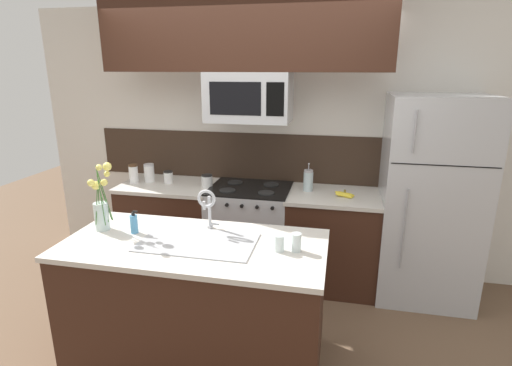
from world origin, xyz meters
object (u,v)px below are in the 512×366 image
at_px(storage_jar_short, 168,177).
at_px(storage_jar_squat, 207,181).
at_px(drinking_glass, 279,243).
at_px(microwave, 249,97).
at_px(storage_jar_tall, 134,174).
at_px(stove_range, 250,232).
at_px(storage_jar_medium, 149,173).
at_px(spare_glass, 296,242).
at_px(dish_soap_bottle, 134,224).
at_px(flower_vase, 102,209).
at_px(sink_faucet, 207,204).
at_px(refrigerator, 429,200).
at_px(french_press, 308,180).
at_px(banana_bunch, 345,194).

xyz_separation_m(storage_jar_short, storage_jar_squat, (0.42, -0.04, -0.00)).
bearing_deg(drinking_glass, storage_jar_short, 135.72).
xyz_separation_m(microwave, storage_jar_tall, (-1.18, -0.02, -0.76)).
height_order(stove_range, microwave, microwave).
height_order(storage_jar_tall, storage_jar_medium, storage_jar_tall).
relative_size(drinking_glass, spare_glass, 0.90).
relative_size(stove_range, spare_glass, 7.78).
height_order(storage_jar_tall, dish_soap_bottle, storage_jar_tall).
distance_m(stove_range, spare_glass, 1.46).
relative_size(storage_jar_short, dish_soap_bottle, 0.74).
distance_m(drinking_glass, flower_vase, 1.28).
bearing_deg(drinking_glass, sink_faucet, 157.58).
xyz_separation_m(stove_range, spare_glass, (0.58, -1.24, 0.51)).
distance_m(refrigerator, french_press, 1.07).
bearing_deg(spare_glass, refrigerator, 50.82).
bearing_deg(banana_bunch, microwave, 177.46).
bearing_deg(sink_faucet, refrigerator, 32.24).
relative_size(storage_jar_short, french_press, 0.46).
bearing_deg(french_press, storage_jar_medium, -179.09).
relative_size(storage_jar_medium, french_press, 0.68).
bearing_deg(storage_jar_short, banana_bunch, -2.80).
height_order(storage_jar_tall, drinking_glass, storage_jar_tall).
distance_m(refrigerator, banana_bunch, 0.73).
height_order(storage_jar_short, storage_jar_squat, storage_jar_short).
bearing_deg(spare_glass, storage_jar_medium, 142.04).
bearing_deg(banana_bunch, refrigerator, 6.28).
bearing_deg(french_press, spare_glass, -88.28).
height_order(storage_jar_squat, spare_glass, storage_jar_squat).
bearing_deg(french_press, refrigerator, -2.16).
height_order(stove_range, sink_faucet, sink_faucet).
height_order(storage_jar_medium, storage_jar_squat, storage_jar_medium).
relative_size(storage_jar_short, flower_vase, 0.25).
distance_m(refrigerator, storage_jar_short, 2.45).
xyz_separation_m(storage_jar_short, dish_soap_bottle, (0.28, -1.21, 0.01)).
xyz_separation_m(refrigerator, sink_faucet, (-1.67, -1.05, 0.20)).
xyz_separation_m(sink_faucet, flower_vase, (-0.73, -0.15, -0.04)).
xyz_separation_m(microwave, storage_jar_medium, (-1.05, 0.06, -0.77)).
height_order(storage_jar_tall, storage_jar_short, storage_jar_tall).
relative_size(french_press, flower_vase, 0.54).
relative_size(storage_jar_tall, storage_jar_squat, 1.57).
relative_size(storage_jar_tall, dish_soap_bottle, 1.15).
xyz_separation_m(storage_jar_squat, drinking_glass, (0.90, -1.24, -0.01)).
bearing_deg(storage_jar_tall, microwave, 0.92).
distance_m(microwave, storage_jar_squat, 0.90).
relative_size(drinking_glass, flower_vase, 0.22).
height_order(refrigerator, spare_glass, refrigerator).
bearing_deg(microwave, drinking_glass, -68.93).
bearing_deg(storage_jar_short, storage_jar_squat, -5.93).
bearing_deg(storage_jar_tall, drinking_glass, -36.35).
bearing_deg(stove_range, storage_jar_medium, 178.09).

